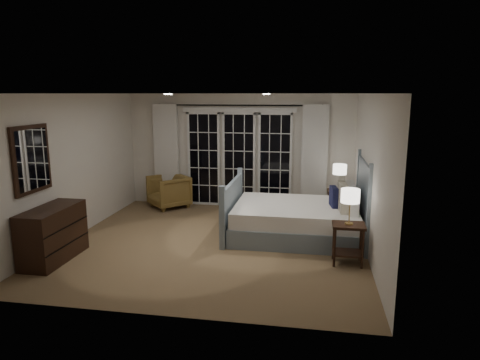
% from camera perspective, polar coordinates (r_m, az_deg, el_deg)
% --- Properties ---
extents(floor, '(5.00, 5.00, 0.00)m').
position_cam_1_polar(floor, '(7.40, -3.45, -8.30)').
color(floor, brown).
rests_on(floor, ground).
extents(ceiling, '(5.00, 5.00, 0.00)m').
position_cam_1_polar(ceiling, '(6.96, -3.71, 11.45)').
color(ceiling, white).
rests_on(ceiling, wall_back).
extents(wall_left, '(0.02, 5.00, 2.50)m').
position_cam_1_polar(wall_left, '(8.02, -21.25, 1.72)').
color(wall_left, silver).
rests_on(wall_left, floor).
extents(wall_right, '(0.02, 5.00, 2.50)m').
position_cam_1_polar(wall_right, '(6.94, 16.94, 0.60)').
color(wall_right, silver).
rests_on(wall_right, floor).
extents(wall_back, '(5.00, 0.02, 2.50)m').
position_cam_1_polar(wall_back, '(9.49, -0.11, 3.91)').
color(wall_back, silver).
rests_on(wall_back, floor).
extents(wall_front, '(5.00, 0.02, 2.50)m').
position_cam_1_polar(wall_front, '(4.73, -10.53, -4.04)').
color(wall_front, silver).
rests_on(wall_front, floor).
extents(french_doors, '(2.50, 0.04, 2.20)m').
position_cam_1_polar(french_doors, '(9.48, -0.15, 2.92)').
color(french_doors, black).
rests_on(french_doors, wall_back).
extents(curtain_rod, '(3.50, 0.03, 0.03)m').
position_cam_1_polar(curtain_rod, '(9.32, -0.22, 9.94)').
color(curtain_rod, black).
rests_on(curtain_rod, wall_back).
extents(curtain_left, '(0.55, 0.10, 2.25)m').
position_cam_1_polar(curtain_left, '(9.81, -9.79, 3.40)').
color(curtain_left, silver).
rests_on(curtain_left, curtain_rod).
extents(curtain_right, '(0.55, 0.10, 2.25)m').
position_cam_1_polar(curtain_right, '(9.25, 9.89, 2.91)').
color(curtain_right, silver).
rests_on(curtain_right, curtain_rod).
extents(downlight_a, '(0.12, 0.12, 0.01)m').
position_cam_1_polar(downlight_a, '(7.42, 3.54, 11.38)').
color(downlight_a, white).
rests_on(downlight_a, ceiling).
extents(downlight_b, '(0.12, 0.12, 0.01)m').
position_cam_1_polar(downlight_b, '(6.74, -9.57, 11.23)').
color(downlight_b, white).
rests_on(downlight_b, ceiling).
extents(bed, '(2.35, 1.69, 1.37)m').
position_cam_1_polar(bed, '(7.64, 7.89, -5.04)').
color(bed, slate).
rests_on(bed, floor).
extents(nightstand_left, '(0.47, 0.38, 0.62)m').
position_cam_1_polar(nightstand_left, '(6.57, 14.22, -7.49)').
color(nightstand_left, black).
rests_on(nightstand_left, floor).
extents(nightstand_right, '(0.45, 0.36, 0.59)m').
position_cam_1_polar(nightstand_right, '(8.85, 12.98, -2.64)').
color(nightstand_right, black).
rests_on(nightstand_right, floor).
extents(lamp_left, '(0.27, 0.27, 0.53)m').
position_cam_1_polar(lamp_left, '(6.40, 14.50, -2.13)').
color(lamp_left, tan).
rests_on(lamp_left, nightstand_left).
extents(lamp_right, '(0.27, 0.27, 0.53)m').
position_cam_1_polar(lamp_right, '(8.72, 13.16, 1.34)').
color(lamp_right, tan).
rests_on(lamp_right, nightstand_right).
extents(armchair, '(1.10, 1.10, 0.72)m').
position_cam_1_polar(armchair, '(9.65, -9.48, -1.51)').
color(armchair, brown).
rests_on(armchair, floor).
extents(dresser, '(0.49, 1.16, 0.82)m').
position_cam_1_polar(dresser, '(7.11, -23.67, -6.61)').
color(dresser, black).
rests_on(dresser, floor).
extents(mirror, '(0.05, 0.85, 1.00)m').
position_cam_1_polar(mirror, '(7.00, -26.04, 2.50)').
color(mirror, black).
rests_on(mirror, wall_left).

